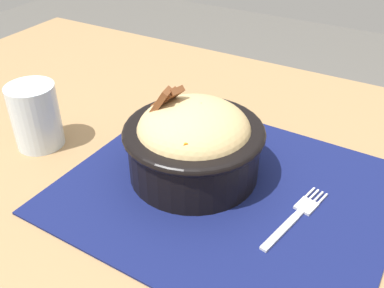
{
  "coord_description": "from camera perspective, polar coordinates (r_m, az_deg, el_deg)",
  "views": [
    {
      "loc": [
        0.2,
        -0.42,
        1.13
      ],
      "look_at": [
        -0.03,
        -0.0,
        0.81
      ],
      "focal_mm": 40.95,
      "sensor_mm": 36.0,
      "label": 1
    }
  ],
  "objects": [
    {
      "name": "placemat",
      "position": [
        0.58,
        4.53,
        -5.98
      ],
      "size": [
        0.42,
        0.37,
        0.0
      ],
      "primitive_type": "cube",
      "rotation": [
        0.0,
        0.0,
        -0.03
      ],
      "color": "#11194C",
      "rests_on": "table"
    },
    {
      "name": "fork",
      "position": [
        0.55,
        13.5,
        -9.03
      ],
      "size": [
        0.04,
        0.13,
        0.0
      ],
      "color": "silver",
      "rests_on": "placemat"
    },
    {
      "name": "drinking_glass",
      "position": [
        0.68,
        -19.61,
        3.0
      ],
      "size": [
        0.07,
        0.07,
        0.1
      ],
      "color": "silver",
      "rests_on": "table"
    },
    {
      "name": "bowl",
      "position": [
        0.57,
        -0.01,
        0.22
      ],
      "size": [
        0.19,
        0.19,
        0.12
      ],
      "color": "black",
      "rests_on": "placemat"
    },
    {
      "name": "table",
      "position": [
        0.64,
        2.73,
        -9.38
      ],
      "size": [
        1.37,
        0.82,
        0.76
      ],
      "color": "#99754C",
      "rests_on": "ground_plane"
    }
  ]
}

